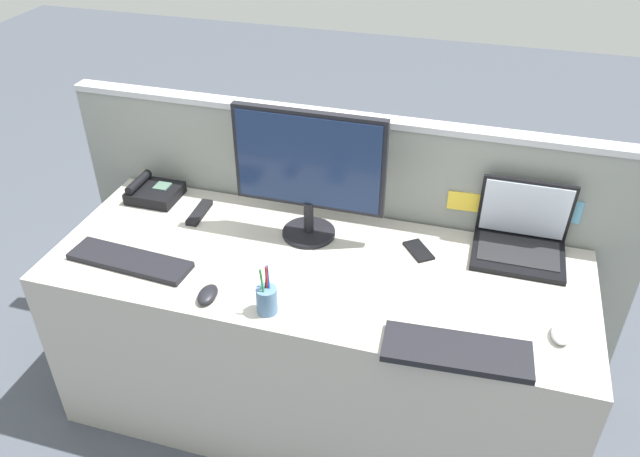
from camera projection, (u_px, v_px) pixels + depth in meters
name	position (u px, v px, depth m)	size (l,w,h in m)	color
ground_plane	(317.00, 404.00, 2.59)	(10.00, 10.00, 0.00)	#424751
desk	(316.00, 341.00, 2.39)	(1.88, 0.72, 0.73)	#ADA89E
cubicle_divider	(344.00, 240.00, 2.59)	(2.24, 0.08, 1.13)	gray
desktop_monitor	(309.00, 167.00, 2.19)	(0.55, 0.20, 0.49)	black
laptop	(521.00, 235.00, 2.22)	(0.32, 0.25, 0.26)	black
desk_phone	(153.00, 192.00, 2.54)	(0.19, 0.17, 0.08)	black
keyboard_main	(457.00, 351.00, 1.82)	(0.43, 0.16, 0.02)	black
keyboard_spare	(130.00, 261.00, 2.19)	(0.44, 0.12, 0.02)	black
computer_mouse_right_hand	(561.00, 333.00, 1.88)	(0.06, 0.10, 0.03)	silver
computer_mouse_left_hand	(208.00, 294.00, 2.03)	(0.06, 0.10, 0.03)	black
pen_cup	(267.00, 299.00, 1.96)	(0.07, 0.07, 0.18)	#4C7093
cell_phone_black_slab	(419.00, 251.00, 2.25)	(0.06, 0.13, 0.01)	black
tv_remote	(200.00, 212.00, 2.45)	(0.04, 0.17, 0.02)	black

